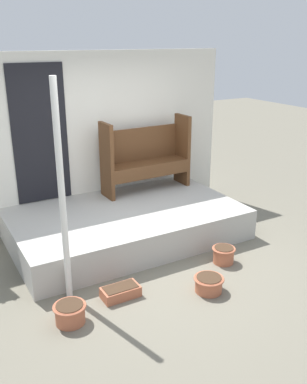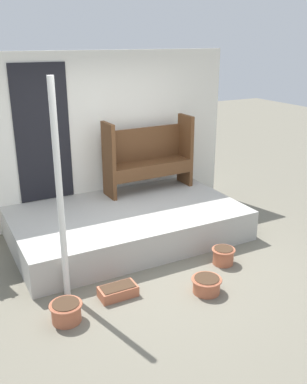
% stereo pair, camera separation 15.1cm
% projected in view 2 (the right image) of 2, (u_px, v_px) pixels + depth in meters
% --- Properties ---
extents(ground_plane, '(24.00, 24.00, 0.00)m').
position_uv_depth(ground_plane, '(156.00, 267.00, 5.48)').
color(ground_plane, '#706B5B').
extents(porch_slab, '(3.23, 1.92, 0.44)m').
position_uv_depth(porch_slab, '(127.00, 223.00, 6.22)').
color(porch_slab, '#B2AFA8').
rests_on(porch_slab, ground_plane).
extents(house_wall, '(4.43, 0.08, 2.60)m').
position_uv_depth(house_wall, '(97.00, 137.00, 6.66)').
color(house_wall, white).
rests_on(house_wall, ground_plane).
extents(support_post, '(0.07, 0.07, 2.43)m').
position_uv_depth(support_post, '(60.00, 195.00, 4.48)').
color(support_post, white).
rests_on(support_post, ground_plane).
extents(bench, '(1.44, 0.43, 1.15)m').
position_uv_depth(bench, '(148.00, 155.00, 6.79)').
color(bench, brown).
rests_on(bench, porch_slab).
extents(flower_pot_left, '(0.35, 0.35, 0.21)m').
position_uv_depth(flower_pot_left, '(66.00, 311.00, 4.40)').
color(flower_pot_left, '#B26042').
rests_on(flower_pot_left, ground_plane).
extents(flower_pot_middle, '(0.36, 0.36, 0.19)m').
position_uv_depth(flower_pot_middle, '(207.00, 284.00, 4.91)').
color(flower_pot_middle, '#B26042').
rests_on(flower_pot_middle, ground_plane).
extents(flower_pot_right, '(0.31, 0.31, 0.22)m').
position_uv_depth(flower_pot_right, '(223.00, 255.00, 5.53)').
color(flower_pot_right, '#B26042').
rests_on(flower_pot_right, ground_plane).
extents(planter_box_rect, '(0.43, 0.23, 0.13)m').
position_uv_depth(planter_box_rect, '(118.00, 291.00, 4.84)').
color(planter_box_rect, '#B26042').
rests_on(planter_box_rect, ground_plane).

